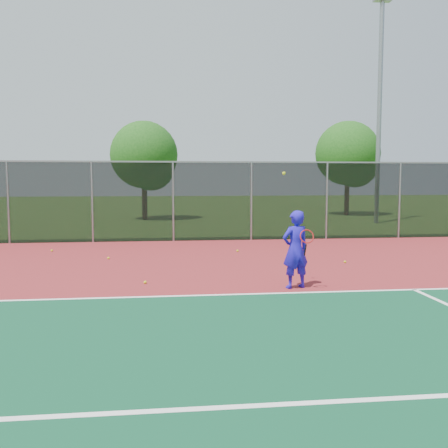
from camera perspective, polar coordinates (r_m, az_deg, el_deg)
The scene contains 13 objects.
ground at distance 8.06m, azimuth 18.04°, elevation -12.42°, with size 120.00×120.00×0.00m, color #2D5017.
court_apron at distance 9.84m, azimuth 13.13°, elevation -9.01°, with size 30.00×20.00×0.02m, color maroon.
fence_back at distance 19.26m, azimuth 3.14°, elevation 2.75°, with size 30.00×0.06×3.03m.
tennis_player at distance 10.93m, azimuth 8.17°, elevation -2.88°, with size 0.71×0.69×2.53m.
practice_ball_0 at distance 11.53m, azimuth -9.01°, elevation -6.59°, with size 0.07×0.07×0.07m, color #CDCD17.
practice_ball_1 at distance 14.52m, azimuth 13.66°, elevation -4.22°, with size 0.07×0.07×0.07m, color #CDCD17.
practice_ball_3 at distance 16.21m, azimuth 1.56°, elevation -3.08°, with size 0.07×0.07×0.07m, color #CDCD17.
practice_ball_5 at distance 15.14m, azimuth -13.06°, elevation -3.81°, with size 0.07×0.07×0.07m, color #CDCD17.
practice_ball_6 at distance 15.38m, azimuth 8.08°, elevation -3.59°, with size 0.07×0.07×0.07m, color #CDCD17.
practice_ball_8 at distance 17.21m, azimuth -19.08°, elevation -2.88°, with size 0.07×0.07×0.07m, color #CDCD17.
floodlight_n at distance 28.09m, azimuth 17.37°, elevation 13.78°, with size 0.90×0.40×11.80m.
tree_back_left at distance 29.06m, azimuth -8.94°, elevation 7.47°, with size 3.85×3.85×5.66m.
tree_back_mid at distance 33.20m, azimuth 14.16°, elevation 7.51°, with size 4.12×4.12×6.04m.
Camera 1 is at (-3.26, -6.96, 2.42)m, focal length 40.00 mm.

